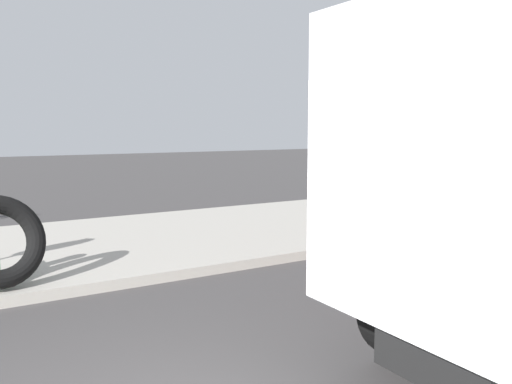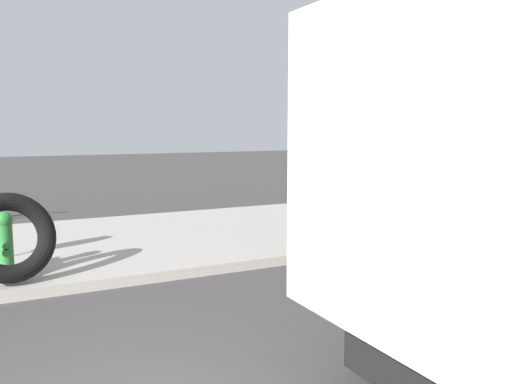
# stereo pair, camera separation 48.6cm
# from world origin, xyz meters

# --- Properties ---
(sidewalk_curb) EXTENTS (36.00, 5.00, 0.15)m
(sidewalk_curb) POSITION_xyz_m (0.00, 6.50, 0.07)
(sidewalk_curb) COLOR #ADA89E
(sidewalk_curb) RESTS_ON ground
(street_light_pole) EXTENTS (0.12, 0.12, 5.40)m
(street_light_pole) POSITION_xyz_m (8.36, 4.47, 2.85)
(street_light_pole) COLOR #595B5E
(street_light_pole) RESTS_ON sidewalk_curb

